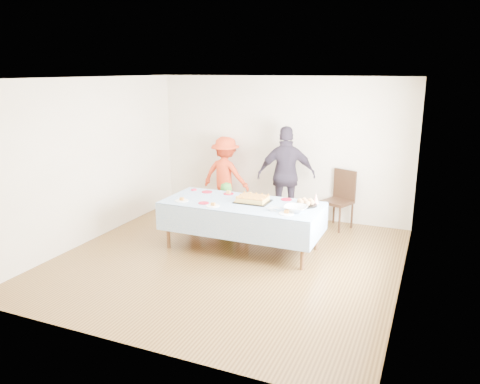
% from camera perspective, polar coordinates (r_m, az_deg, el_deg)
% --- Properties ---
extents(ground, '(5.00, 5.00, 0.00)m').
position_cam_1_polar(ground, '(7.23, -1.48, -8.21)').
color(ground, '#4D3116').
rests_on(ground, ground).
extents(room_walls, '(5.04, 5.04, 2.72)m').
position_cam_1_polar(room_walls, '(6.72, -1.14, 5.77)').
color(room_walls, beige).
rests_on(room_walls, ground).
extents(party_table, '(2.50, 1.10, 0.78)m').
position_cam_1_polar(party_table, '(7.40, 0.25, -1.68)').
color(party_table, '#54381C').
rests_on(party_table, ground).
extents(birthday_cake, '(0.53, 0.41, 0.09)m').
position_cam_1_polar(birthday_cake, '(7.40, 1.56, -0.89)').
color(birthday_cake, black).
rests_on(birthday_cake, party_table).
extents(rolls_tray, '(0.35, 0.35, 0.11)m').
position_cam_1_polar(rolls_tray, '(7.27, 8.01, -1.31)').
color(rolls_tray, black).
rests_on(rolls_tray, party_table).
extents(punch_bowl, '(0.35, 0.35, 0.09)m').
position_cam_1_polar(punch_bowl, '(6.96, 6.79, -2.03)').
color(punch_bowl, silver).
rests_on(punch_bowl, party_table).
extents(party_hat, '(0.10, 0.10, 0.17)m').
position_cam_1_polar(party_hat, '(7.41, 9.23, -0.74)').
color(party_hat, white).
rests_on(party_hat, party_table).
extents(fork_pile, '(0.24, 0.18, 0.07)m').
position_cam_1_polar(fork_pile, '(6.99, 4.03, -1.97)').
color(fork_pile, white).
rests_on(fork_pile, party_table).
extents(plate_red_far_a, '(0.18, 0.18, 0.01)m').
position_cam_1_polar(plate_red_far_a, '(8.01, -4.04, 0.01)').
color(plate_red_far_a, red).
rests_on(plate_red_far_a, party_table).
extents(plate_red_far_b, '(0.17, 0.17, 0.01)m').
position_cam_1_polar(plate_red_far_b, '(7.88, -1.41, -0.21)').
color(plate_red_far_b, red).
rests_on(plate_red_far_b, party_table).
extents(plate_red_far_c, '(0.20, 0.20, 0.01)m').
position_cam_1_polar(plate_red_far_c, '(7.78, 1.23, -0.41)').
color(plate_red_far_c, red).
rests_on(plate_red_far_c, party_table).
extents(plate_red_far_d, '(0.18, 0.18, 0.01)m').
position_cam_1_polar(plate_red_far_d, '(7.57, 5.68, -0.91)').
color(plate_red_far_d, red).
rests_on(plate_red_far_d, party_table).
extents(plate_red_near, '(0.17, 0.17, 0.01)m').
position_cam_1_polar(plate_red_near, '(7.36, -4.46, -1.34)').
color(plate_red_near, red).
rests_on(plate_red_near, party_table).
extents(plate_white_left, '(0.22, 0.22, 0.01)m').
position_cam_1_polar(plate_white_left, '(7.52, -7.11, -1.05)').
color(plate_white_left, white).
rests_on(plate_white_left, party_table).
extents(plate_white_mid, '(0.21, 0.21, 0.01)m').
position_cam_1_polar(plate_white_mid, '(7.19, -3.30, -1.69)').
color(plate_white_mid, white).
rests_on(plate_white_mid, party_table).
extents(plate_white_right, '(0.22, 0.22, 0.01)m').
position_cam_1_polar(plate_white_right, '(6.84, 5.68, -2.62)').
color(plate_white_right, white).
rests_on(plate_white_right, party_table).
extents(dining_chair, '(0.60, 0.60, 1.06)m').
position_cam_1_polar(dining_chair, '(8.68, 12.15, -0.46)').
color(dining_chair, black).
rests_on(dining_chair, ground).
extents(toddler_left, '(0.31, 0.22, 0.81)m').
position_cam_1_polar(toddler_left, '(8.29, -5.55, -2.25)').
color(toddler_left, red).
rests_on(toddler_left, ground).
extents(toddler_mid, '(0.51, 0.43, 0.89)m').
position_cam_1_polar(toddler_mid, '(8.32, -1.66, -1.84)').
color(toddler_mid, '#347A28').
rests_on(toddler_mid, ground).
extents(toddler_right, '(0.43, 0.35, 0.81)m').
position_cam_1_polar(toddler_right, '(7.91, 0.33, -3.02)').
color(toddler_right, tan).
rests_on(toddler_right, ground).
extents(adult_left, '(1.04, 0.65, 1.54)m').
position_cam_1_polar(adult_left, '(9.32, -1.78, 2.05)').
color(adult_left, red).
rests_on(adult_left, ground).
extents(adult_right, '(1.16, 0.79, 1.82)m').
position_cam_1_polar(adult_right, '(8.70, 5.67, 2.02)').
color(adult_right, '#302837').
rests_on(adult_right, ground).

